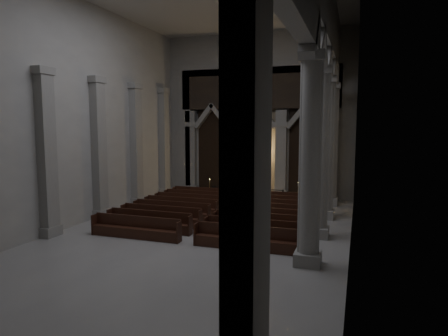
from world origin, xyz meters
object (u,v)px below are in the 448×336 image
Objects in this scene: pews at (220,215)px; altar_rail at (247,193)px; altar at (242,187)px; worshipper at (264,198)px; candle_stand_right at (298,198)px; candle_stand_left at (210,193)px.

altar_rail is at bearing 90.00° from pews.
worshipper reaches higher than altar.
candle_stand_right is 0.15× the size of pews.
altar is at bearing 33.20° from candle_stand_left.
candle_stand_right is at bearing 59.88° from pews.
candle_stand_left is 6.51m from candle_stand_right.
candle_stand_right reaches higher than altar_rail.
candle_stand_right reaches higher than pews.
worshipper is (1.61, -1.76, -0.00)m from altar_rail.
pews is 7.56× the size of worshipper.
worshipper is at bearing 67.60° from pews.
altar is 1.60× the size of worshipper.
candle_stand_left is 1.05× the size of worshipper.
altar is 7.79m from pews.
altar_rail is at bearing -175.07° from candle_stand_right.
worshipper is (1.61, 3.91, 0.33)m from pews.
altar reaches higher than pews.
altar_rail is 2.39m from worshipper.
pews is 4.24m from worshipper.
candle_stand_right is 2.78m from worshipper.
candle_stand_right is (4.40, -1.76, -0.28)m from altar.
worshipper reaches higher than pews.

